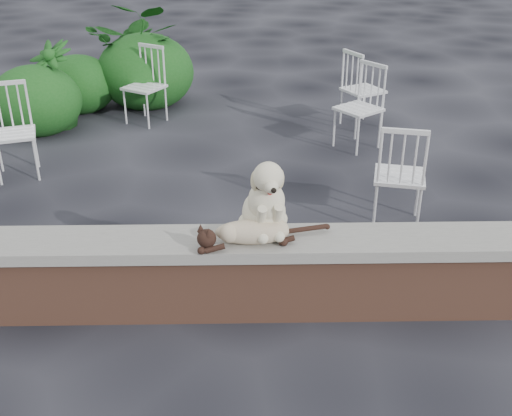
{
  "coord_description": "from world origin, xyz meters",
  "views": [
    {
      "loc": [
        -0.25,
        -3.54,
        2.61
      ],
      "look_at": [
        -0.18,
        0.2,
        0.7
      ],
      "focal_mm": 43.6,
      "sensor_mm": 36.0,
      "label": 1
    }
  ],
  "objects_px": {
    "chair_c": "(400,174)",
    "potted_plant_a": "(139,52)",
    "chair_d": "(359,107)",
    "dog": "(264,194)",
    "cat": "(252,231)",
    "potted_plant_b": "(54,85)",
    "chair_b": "(144,86)",
    "chair_e": "(363,89)",
    "chair_a": "(13,132)"
  },
  "relations": [
    {
      "from": "chair_c",
      "to": "potted_plant_a",
      "type": "bearing_deg",
      "value": -39.71
    },
    {
      "from": "chair_d",
      "to": "dog",
      "type": "bearing_deg",
      "value": -58.62
    },
    {
      "from": "cat",
      "to": "potted_plant_b",
      "type": "height_order",
      "value": "potted_plant_b"
    },
    {
      "from": "dog",
      "to": "chair_d",
      "type": "bearing_deg",
      "value": 58.26
    },
    {
      "from": "chair_b",
      "to": "chair_c",
      "type": "relative_size",
      "value": 1.0
    },
    {
      "from": "chair_e",
      "to": "chair_b",
      "type": "bearing_deg",
      "value": 57.93
    },
    {
      "from": "chair_c",
      "to": "potted_plant_b",
      "type": "xyz_separation_m",
      "value": [
        -3.61,
        2.6,
        0.05
      ]
    },
    {
      "from": "chair_c",
      "to": "chair_d",
      "type": "height_order",
      "value": "same"
    },
    {
      "from": "chair_a",
      "to": "chair_e",
      "type": "height_order",
      "value": "same"
    },
    {
      "from": "dog",
      "to": "chair_c",
      "type": "distance_m",
      "value": 1.72
    },
    {
      "from": "chair_e",
      "to": "chair_d",
      "type": "height_order",
      "value": "same"
    },
    {
      "from": "chair_b",
      "to": "chair_a",
      "type": "height_order",
      "value": "same"
    },
    {
      "from": "chair_c",
      "to": "potted_plant_a",
      "type": "xyz_separation_m",
      "value": [
        -2.73,
        3.59,
        0.21
      ]
    },
    {
      "from": "chair_c",
      "to": "potted_plant_b",
      "type": "bearing_deg",
      "value": -22.64
    },
    {
      "from": "cat",
      "to": "chair_d",
      "type": "distance_m",
      "value": 3.38
    },
    {
      "from": "dog",
      "to": "chair_e",
      "type": "relative_size",
      "value": 0.59
    },
    {
      "from": "potted_plant_a",
      "to": "chair_c",
      "type": "bearing_deg",
      "value": -52.78
    },
    {
      "from": "cat",
      "to": "chair_c",
      "type": "xyz_separation_m",
      "value": [
        1.27,
        1.32,
        -0.2
      ]
    },
    {
      "from": "chair_b",
      "to": "chair_a",
      "type": "distance_m",
      "value": 1.96
    },
    {
      "from": "cat",
      "to": "chair_d",
      "type": "height_order",
      "value": "chair_d"
    },
    {
      "from": "dog",
      "to": "chair_b",
      "type": "distance_m",
      "value": 4.15
    },
    {
      "from": "chair_a",
      "to": "potted_plant_a",
      "type": "distance_m",
      "value": 2.67
    },
    {
      "from": "chair_a",
      "to": "potted_plant_a",
      "type": "bearing_deg",
      "value": 53.33
    },
    {
      "from": "dog",
      "to": "cat",
      "type": "xyz_separation_m",
      "value": [
        -0.08,
        -0.15,
        -0.19
      ]
    },
    {
      "from": "chair_c",
      "to": "chair_a",
      "type": "height_order",
      "value": "same"
    },
    {
      "from": "chair_c",
      "to": "potted_plant_b",
      "type": "relative_size",
      "value": 0.9
    },
    {
      "from": "cat",
      "to": "dog",
      "type": "bearing_deg",
      "value": 51.15
    },
    {
      "from": "dog",
      "to": "potted_plant_b",
      "type": "xyz_separation_m",
      "value": [
        -2.42,
        3.77,
        -0.34
      ]
    },
    {
      "from": "chair_e",
      "to": "potted_plant_a",
      "type": "distance_m",
      "value": 3.05
    },
    {
      "from": "chair_a",
      "to": "potted_plant_b",
      "type": "bearing_deg",
      "value": 72.65
    },
    {
      "from": "chair_b",
      "to": "chair_d",
      "type": "distance_m",
      "value": 2.66
    },
    {
      "from": "chair_c",
      "to": "chair_e",
      "type": "height_order",
      "value": "same"
    },
    {
      "from": "chair_e",
      "to": "potted_plant_b",
      "type": "xyz_separation_m",
      "value": [
        -3.75,
        0.05,
        0.05
      ]
    },
    {
      "from": "potted_plant_b",
      "to": "potted_plant_a",
      "type": "bearing_deg",
      "value": 48.29
    },
    {
      "from": "potted_plant_a",
      "to": "potted_plant_b",
      "type": "distance_m",
      "value": 1.34
    },
    {
      "from": "chair_c",
      "to": "potted_plant_b",
      "type": "height_order",
      "value": "potted_plant_b"
    },
    {
      "from": "dog",
      "to": "chair_e",
      "type": "distance_m",
      "value": 3.97
    },
    {
      "from": "chair_c",
      "to": "potted_plant_a",
      "type": "height_order",
      "value": "potted_plant_a"
    },
    {
      "from": "dog",
      "to": "cat",
      "type": "distance_m",
      "value": 0.25
    },
    {
      "from": "dog",
      "to": "chair_b",
      "type": "height_order",
      "value": "dog"
    },
    {
      "from": "dog",
      "to": "chair_b",
      "type": "xyz_separation_m",
      "value": [
        -1.36,
        3.9,
        -0.39
      ]
    },
    {
      "from": "dog",
      "to": "chair_e",
      "type": "bearing_deg",
      "value": 59.59
    },
    {
      "from": "cat",
      "to": "chair_e",
      "type": "distance_m",
      "value": 4.12
    },
    {
      "from": "chair_c",
      "to": "potted_plant_a",
      "type": "relative_size",
      "value": 0.69
    },
    {
      "from": "dog",
      "to": "chair_c",
      "type": "bearing_deg",
      "value": 33.65
    },
    {
      "from": "chair_e",
      "to": "potted_plant_a",
      "type": "xyz_separation_m",
      "value": [
        -2.86,
        1.05,
        0.21
      ]
    },
    {
      "from": "dog",
      "to": "chair_d",
      "type": "relative_size",
      "value": 0.59
    },
    {
      "from": "chair_b",
      "to": "chair_c",
      "type": "height_order",
      "value": "same"
    },
    {
      "from": "chair_c",
      "to": "chair_e",
      "type": "relative_size",
      "value": 1.0
    },
    {
      "from": "dog",
      "to": "potted_plant_a",
      "type": "relative_size",
      "value": 0.41
    }
  ]
}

